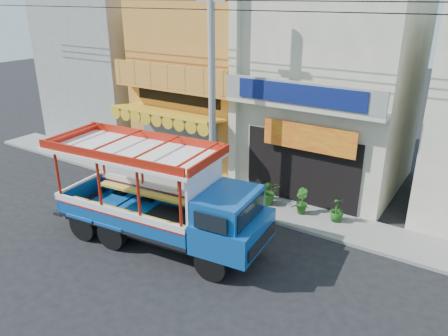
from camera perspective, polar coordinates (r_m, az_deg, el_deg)
name	(u,v)px	position (r m, az deg, el deg)	size (l,w,h in m)	color
ground	(182,246)	(14.82, -5.52, -10.05)	(90.00, 90.00, 0.00)	black
sidewalk	(243,200)	(17.68, 2.53, -4.19)	(30.00, 2.00, 0.12)	slate
shophouse_left	(216,76)	(21.71, -1.11, 11.98)	(6.00, 7.50, 8.24)	#C9842C
shophouse_right	(335,89)	(19.06, 14.24, 9.95)	(6.00, 6.75, 8.24)	#B7B196
party_pilaster	(234,97)	(17.56, 1.34, 9.29)	(0.35, 0.30, 8.00)	#B7B196
filler_building_left	(115,69)	(26.31, -14.09, 12.38)	(6.00, 6.00, 7.60)	gray
utility_pole	(215,77)	(16.01, -1.16, 11.84)	(28.00, 0.26, 9.00)	gray
songthaew_truck	(172,202)	(13.98, -6.83, -4.38)	(7.60, 3.11, 3.45)	black
green_sign	(124,159)	(21.30, -12.90, 1.16)	(0.59, 0.35, 0.90)	black
potted_plant_a	(268,192)	(17.11, 5.83, -3.10)	(0.92, 0.80, 1.02)	#1D4D16
potted_plant_b	(301,201)	(16.59, 10.07, -4.28)	(0.53, 0.42, 0.95)	#1D4D16
potted_plant_c	(337,210)	(16.30, 14.54, -5.28)	(0.50, 0.50, 0.90)	#1D4D16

